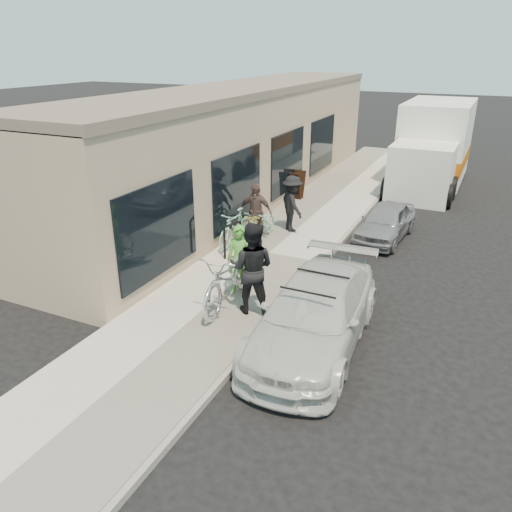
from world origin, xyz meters
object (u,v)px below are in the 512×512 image
(cruiser_bike_c, at_px, (255,227))
(bystander_a, at_px, (292,204))
(woman_rider, at_px, (240,260))
(cruiser_bike_a, at_px, (235,228))
(man_standing, at_px, (252,268))
(sedan_white, at_px, (315,314))
(cruiser_bike_b, at_px, (261,224))
(sedan_silver, at_px, (386,222))
(bike_rack, at_px, (233,236))
(bystander_b, at_px, (255,212))
(tandem_bike, at_px, (229,277))
(sandwich_board, at_px, (295,185))
(moving_truck, at_px, (433,149))

(cruiser_bike_c, height_order, bystander_a, bystander_a)
(woman_rider, height_order, cruiser_bike_a, woman_rider)
(cruiser_bike_c, distance_m, bystander_a, 1.61)
(man_standing, bearing_deg, sedan_white, 152.19)
(cruiser_bike_b, bearing_deg, sedan_silver, 34.40)
(bike_rack, distance_m, sedan_silver, 4.92)
(sedan_silver, bearing_deg, cruiser_bike_c, -139.95)
(woman_rider, bearing_deg, cruiser_bike_b, 96.24)
(bystander_b, bearing_deg, cruiser_bike_a, -125.89)
(tandem_bike, height_order, cruiser_bike_c, tandem_bike)
(sandwich_board, distance_m, cruiser_bike_c, 4.90)
(woman_rider, bearing_deg, tandem_bike, -97.75)
(cruiser_bike_a, bearing_deg, cruiser_bike_c, 43.43)
(bystander_a, bearing_deg, man_standing, 146.41)
(bike_rack, xyz_separation_m, cruiser_bike_c, (0.14, 1.16, -0.09))
(bike_rack, relative_size, man_standing, 0.47)
(sandwich_board, relative_size, cruiser_bike_c, 0.65)
(man_standing, relative_size, cruiser_bike_c, 1.28)
(sedan_silver, bearing_deg, man_standing, -100.28)
(moving_truck, distance_m, cruiser_bike_b, 10.21)
(cruiser_bike_a, bearing_deg, sedan_silver, 39.77)
(sedan_silver, relative_size, cruiser_bike_b, 1.84)
(sandwich_board, relative_size, man_standing, 0.51)
(tandem_bike, xyz_separation_m, cruiser_bike_c, (-1.09, 3.66, -0.18))
(bystander_a, bearing_deg, moving_truck, -65.67)
(moving_truck, bearing_deg, bystander_b, -110.67)
(sedan_silver, relative_size, cruiser_bike_a, 1.86)
(moving_truck, distance_m, tandem_bike, 13.78)
(man_standing, bearing_deg, moving_truck, -109.57)
(sandwich_board, xyz_separation_m, cruiser_bike_a, (0.18, -5.23, -0.01))
(man_standing, height_order, cruiser_bike_c, man_standing)
(moving_truck, height_order, bystander_b, moving_truck)
(sedan_white, distance_m, cruiser_bike_c, 5.33)
(woman_rider, distance_m, bystander_b, 3.51)
(bike_rack, relative_size, sedan_white, 0.20)
(sandwich_board, height_order, cruiser_bike_b, sandwich_board)
(sedan_white, xyz_separation_m, moving_truck, (0.35, 14.07, 0.82))
(cruiser_bike_c, xyz_separation_m, bystander_b, (-0.10, 0.23, 0.39))
(bike_rack, height_order, moving_truck, moving_truck)
(bike_rack, relative_size, bystander_a, 0.54)
(man_standing, bearing_deg, bystander_a, -89.33)
(man_standing, xyz_separation_m, bystander_b, (-1.79, 3.97, -0.15))
(cruiser_bike_b, bearing_deg, bystander_a, 66.61)
(bike_rack, xyz_separation_m, moving_truck, (3.77, 11.02, 0.78))
(bike_rack, relative_size, cruiser_bike_b, 0.55)
(bystander_b, bearing_deg, sedan_white, -58.49)
(sedan_silver, relative_size, cruiser_bike_c, 2.01)
(sedan_white, xyz_separation_m, man_standing, (-1.59, 0.47, 0.49))
(bystander_b, bearing_deg, tandem_bike, -78.75)
(cruiser_bike_a, distance_m, cruiser_bike_b, 0.88)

